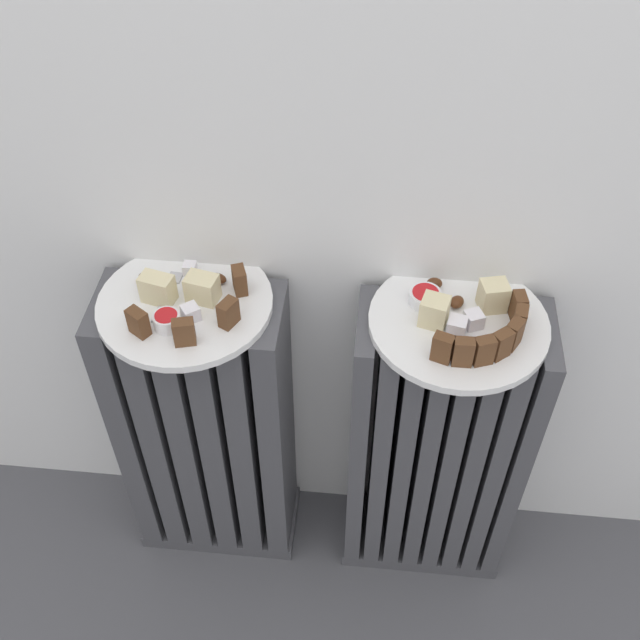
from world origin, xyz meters
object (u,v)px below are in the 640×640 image
at_px(plate_right, 458,323).
at_px(fork, 168,293).
at_px(plate_left, 185,304).
at_px(radiator_left, 208,432).
at_px(jam_bowl_left, 167,320).
at_px(jam_bowl_right, 425,297).
at_px(radiator_right, 434,451).

xyz_separation_m(plate_right, fork, (-0.42, 0.01, 0.01)).
distance_m(plate_right, fork, 0.42).
bearing_deg(plate_left, radiator_left, 0.00).
bearing_deg(radiator_left, fork, 155.30).
bearing_deg(jam_bowl_left, fork, 103.84).
bearing_deg(radiator_left, jam_bowl_right, 5.16).
height_order(plate_left, fork, fork).
height_order(plate_right, fork, fork).
bearing_deg(plate_left, fork, 155.30).
distance_m(radiator_left, fork, 0.33).
distance_m(radiator_left, jam_bowl_left, 0.34).
relative_size(jam_bowl_right, fork, 0.44).
distance_m(radiator_right, plate_left, 0.51).
height_order(plate_right, jam_bowl_right, jam_bowl_right).
distance_m(plate_right, jam_bowl_right, 0.06).
bearing_deg(jam_bowl_right, plate_left, -174.84).
xyz_separation_m(jam_bowl_left, jam_bowl_right, (0.36, 0.08, -0.00)).
distance_m(radiator_left, jam_bowl_right, 0.48).
xyz_separation_m(plate_right, jam_bowl_right, (-0.05, 0.03, 0.02)).
xyz_separation_m(radiator_right, plate_left, (-0.40, 0.00, 0.32)).
relative_size(plate_left, plate_right, 1.00).
bearing_deg(radiator_right, plate_left, 180.00).
height_order(radiator_right, fork, fork).
relative_size(plate_left, jam_bowl_left, 6.64).
distance_m(jam_bowl_left, fork, 0.07).
relative_size(radiator_right, jam_bowl_right, 13.19).
xyz_separation_m(radiator_right, jam_bowl_left, (-0.41, -0.05, 0.34)).
height_order(radiator_right, plate_right, plate_right).
bearing_deg(radiator_left, radiator_right, -0.00).
bearing_deg(plate_right, jam_bowl_right, 147.45).
height_order(radiator_left, radiator_right, same).
bearing_deg(jam_bowl_right, radiator_left, -174.84).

